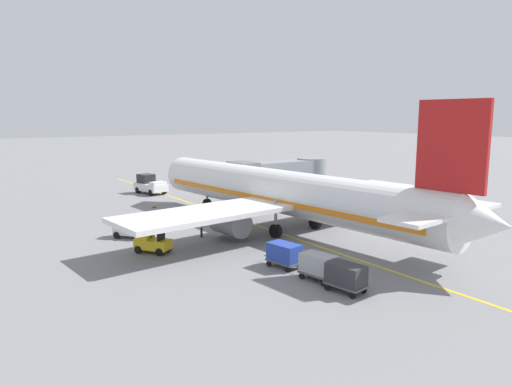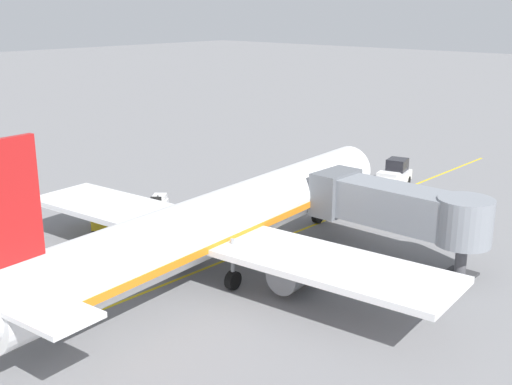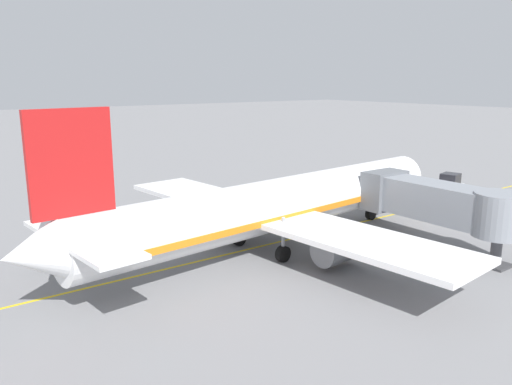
# 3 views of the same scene
# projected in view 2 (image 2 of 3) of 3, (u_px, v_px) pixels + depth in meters

# --- Properties ---
(ground_plane) EXTENTS (400.00, 400.00, 0.00)m
(ground_plane) POSITION_uv_depth(u_px,v_px,m) (221.00, 262.00, 41.56)
(ground_plane) COLOR slate
(gate_lead_in_line) EXTENTS (0.24, 80.00, 0.01)m
(gate_lead_in_line) POSITION_uv_depth(u_px,v_px,m) (221.00, 262.00, 41.55)
(gate_lead_in_line) COLOR gold
(gate_lead_in_line) RESTS_ON ground
(parked_airliner) EXTENTS (30.36, 37.35, 10.63)m
(parked_airliner) POSITION_uv_depth(u_px,v_px,m) (221.00, 222.00, 39.38)
(parked_airliner) COLOR white
(parked_airliner) RESTS_ON ground
(jet_bridge) EXTENTS (12.11, 3.50, 4.98)m
(jet_bridge) POSITION_uv_depth(u_px,v_px,m) (398.00, 207.00, 41.41)
(jet_bridge) COLOR gray
(jet_bridge) RESTS_ON ground
(pushback_tractor) EXTENTS (3.12, 4.78, 2.40)m
(pushback_tractor) POSITION_uv_depth(u_px,v_px,m) (394.00, 175.00, 58.77)
(pushback_tractor) COLOR silver
(pushback_tractor) RESTS_ON ground
(baggage_tug_lead) EXTENTS (2.50, 2.70, 1.62)m
(baggage_tug_lead) POSITION_uv_depth(u_px,v_px,m) (158.00, 205.00, 51.05)
(baggage_tug_lead) COLOR silver
(baggage_tug_lead) RESTS_ON ground
(baggage_tug_trailing) EXTENTS (2.42, 2.74, 1.62)m
(baggage_tug_trailing) POSITION_uv_depth(u_px,v_px,m) (105.00, 220.00, 47.55)
(baggage_tug_trailing) COLOR gold
(baggage_tug_trailing) RESTS_ON ground
(baggage_cart_front) EXTENTS (1.64, 2.97, 1.58)m
(baggage_cart_front) POSITION_uv_depth(u_px,v_px,m) (50.00, 269.00, 38.10)
(baggage_cart_front) COLOR #4C4C51
(baggage_cart_front) RESTS_ON ground
(baggage_cart_second_in_train) EXTENTS (1.64, 2.97, 1.58)m
(baggage_cart_second_in_train) POSITION_uv_depth(u_px,v_px,m) (3.00, 285.00, 35.80)
(baggage_cart_second_in_train) COLOR #4C4C51
(baggage_cart_second_in_train) RESTS_ON ground
(ground_crew_wing_walker) EXTENTS (0.65, 0.47, 1.69)m
(ground_crew_wing_walker) POSITION_uv_depth(u_px,v_px,m) (219.00, 216.00, 47.57)
(ground_crew_wing_walker) COLOR #232328
(ground_crew_wing_walker) RESTS_ON ground
(ground_crew_loader) EXTENTS (0.35, 0.71, 1.69)m
(ground_crew_loader) POSITION_uv_depth(u_px,v_px,m) (168.00, 225.00, 45.61)
(ground_crew_loader) COLOR #232328
(ground_crew_loader) RESTS_ON ground
(safety_cone_nose_left) EXTENTS (0.36, 0.36, 0.59)m
(safety_cone_nose_left) POSITION_uv_depth(u_px,v_px,m) (212.00, 211.00, 51.04)
(safety_cone_nose_left) COLOR black
(safety_cone_nose_left) RESTS_ON ground
(safety_cone_nose_right) EXTENTS (0.36, 0.36, 0.59)m
(safety_cone_nose_right) POSITION_uv_depth(u_px,v_px,m) (306.00, 197.00, 54.62)
(safety_cone_nose_right) COLOR black
(safety_cone_nose_right) RESTS_ON ground
(safety_cone_wing_tip) EXTENTS (0.36, 0.36, 0.59)m
(safety_cone_wing_tip) POSITION_uv_depth(u_px,v_px,m) (240.00, 213.00, 50.52)
(safety_cone_wing_tip) COLOR black
(safety_cone_wing_tip) RESTS_ON ground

